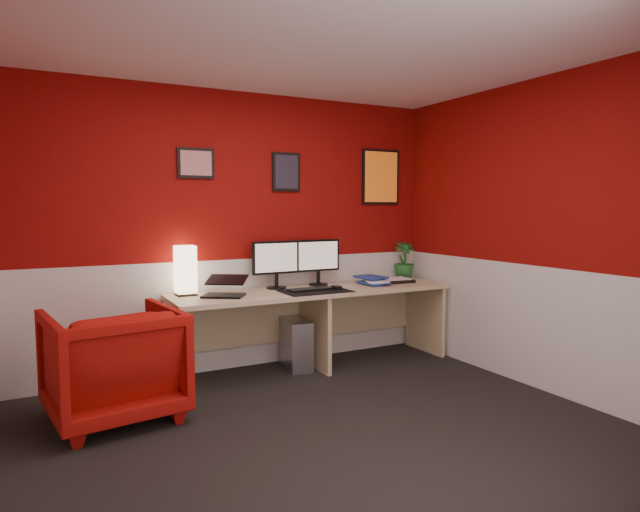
{
  "coord_description": "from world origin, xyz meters",
  "views": [
    {
      "loc": [
        -1.57,
        -2.94,
        1.47
      ],
      "look_at": [
        0.6,
        1.21,
        1.05
      ],
      "focal_mm": 30.41,
      "sensor_mm": 36.0,
      "label": 1
    }
  ],
  "objects": [
    {
      "name": "ground",
      "position": [
        0.0,
        0.0,
        0.0
      ],
      "size": [
        4.0,
        3.5,
        0.01
      ],
      "primitive_type": "cube",
      "color": "black",
      "rests_on": "ground"
    },
    {
      "name": "ceiling",
      "position": [
        0.0,
        0.0,
        2.5
      ],
      "size": [
        4.0,
        3.5,
        0.01
      ],
      "primitive_type": "cube",
      "color": "white",
      "rests_on": "ground"
    },
    {
      "name": "wall_back",
      "position": [
        0.0,
        1.75,
        1.25
      ],
      "size": [
        4.0,
        0.01,
        2.5
      ],
      "primitive_type": "cube",
      "color": "maroon",
      "rests_on": "ground"
    },
    {
      "name": "wall_front",
      "position": [
        0.0,
        -1.75,
        1.25
      ],
      "size": [
        4.0,
        0.01,
        2.5
      ],
      "primitive_type": "cube",
      "color": "maroon",
      "rests_on": "ground"
    },
    {
      "name": "wall_right",
      "position": [
        2.0,
        0.0,
        1.25
      ],
      "size": [
        0.01,
        3.5,
        2.5
      ],
      "primitive_type": "cube",
      "color": "maroon",
      "rests_on": "ground"
    },
    {
      "name": "wainscot_back",
      "position": [
        0.0,
        1.75,
        0.5
      ],
      "size": [
        4.0,
        0.01,
        1.0
      ],
      "primitive_type": "cube",
      "color": "silver",
      "rests_on": "ground"
    },
    {
      "name": "wainscot_front",
      "position": [
        0.0,
        -1.75,
        0.5
      ],
      "size": [
        4.0,
        0.01,
        1.0
      ],
      "primitive_type": "cube",
      "color": "silver",
      "rests_on": "ground"
    },
    {
      "name": "wainscot_right",
      "position": [
        2.0,
        0.0,
        0.5
      ],
      "size": [
        0.01,
        3.5,
        1.0
      ],
      "primitive_type": "cube",
      "color": "silver",
      "rests_on": "ground"
    },
    {
      "name": "desk",
      "position": [
        0.65,
        1.41,
        0.36
      ],
      "size": [
        2.6,
        0.65,
        0.73
      ],
      "primitive_type": "cube",
      "color": "#CBB782",
      "rests_on": "ground"
    },
    {
      "name": "shoji_lamp",
      "position": [
        -0.47,
        1.6,
        0.93
      ],
      "size": [
        0.16,
        0.16,
        0.4
      ],
      "primitive_type": "cube",
      "color": "#FFE5B2",
      "rests_on": "desk"
    },
    {
      "name": "laptop",
      "position": [
        -0.22,
        1.38,
        0.84
      ],
      "size": [
        0.4,
        0.37,
        0.22
      ],
      "primitive_type": "cube",
      "rotation": [
        0.0,
        0.0,
        -0.58
      ],
      "color": "black",
      "rests_on": "desk"
    },
    {
      "name": "monitor_left",
      "position": [
        0.35,
        1.59,
        1.02
      ],
      "size": [
        0.45,
        0.06,
        0.58
      ],
      "primitive_type": "cube",
      "color": "black",
      "rests_on": "desk"
    },
    {
      "name": "monitor_right",
      "position": [
        0.79,
        1.6,
        1.02
      ],
      "size": [
        0.45,
        0.06,
        0.58
      ],
      "primitive_type": "cube",
      "color": "black",
      "rests_on": "desk"
    },
    {
      "name": "desk_mat",
      "position": [
        0.59,
        1.27,
        0.73
      ],
      "size": [
        0.6,
        0.38,
        0.01
      ],
      "primitive_type": "cube",
      "color": "black",
      "rests_on": "desk"
    },
    {
      "name": "keyboard",
      "position": [
        0.57,
        1.32,
        0.74
      ],
      "size": [
        0.43,
        0.16,
        0.02
      ],
      "primitive_type": "cube",
      "rotation": [
        0.0,
        0.0,
        0.05
      ],
      "color": "black",
      "rests_on": "desk_mat"
    },
    {
      "name": "mouse",
      "position": [
        0.8,
        1.27,
        0.75
      ],
      "size": [
        0.06,
        0.1,
        0.03
      ],
      "primitive_type": "cube",
      "rotation": [
        0.0,
        0.0,
        0.0
      ],
      "color": "black",
      "rests_on": "desk_mat"
    },
    {
      "name": "book_bottom",
      "position": [
        1.17,
        1.38,
        0.74
      ],
      "size": [
        0.23,
        0.3,
        0.03
      ],
      "primitive_type": "imported",
      "rotation": [
        0.0,
        0.0,
        0.04
      ],
      "color": "#213B97",
      "rests_on": "desk"
    },
    {
      "name": "book_middle",
      "position": [
        1.19,
        1.4,
        0.77
      ],
      "size": [
        0.29,
        0.34,
        0.02
      ],
      "primitive_type": "imported",
      "rotation": [
        0.0,
        0.0,
        -0.34
      ],
      "color": "silver",
      "rests_on": "book_bottom"
    },
    {
      "name": "book_top",
      "position": [
        1.17,
        1.42,
        0.79
      ],
      "size": [
        0.25,
        0.32,
        0.03
      ],
      "primitive_type": "imported",
      "rotation": [
        0.0,
        0.0,
        0.13
      ],
      "color": "#213B97",
      "rests_on": "book_middle"
    },
    {
      "name": "zen_tray",
      "position": [
        1.54,
        1.43,
        0.74
      ],
      "size": [
        0.37,
        0.27,
        0.03
      ],
      "primitive_type": "cube",
      "rotation": [
        0.0,
        0.0,
        -0.07
      ],
      "color": "black",
      "rests_on": "desk"
    },
    {
      "name": "potted_plant",
      "position": [
        1.79,
        1.6,
        0.92
      ],
      "size": [
        0.26,
        0.26,
        0.38
      ],
      "primitive_type": "imported",
      "rotation": [
        0.0,
        0.0,
        -0.24
      ],
      "color": "#19591E",
      "rests_on": "desk"
    },
    {
      "name": "pc_tower",
      "position": [
        0.5,
        1.49,
        0.23
      ],
      "size": [
        0.26,
        0.47,
        0.45
      ],
      "primitive_type": "cube",
      "rotation": [
        0.0,
        0.0,
        -0.13
      ],
      "color": "#99999E",
      "rests_on": "ground"
    },
    {
      "name": "armchair",
      "position": [
        -1.14,
        0.98,
        0.39
      ],
      "size": [
        0.95,
        0.97,
        0.78
      ],
      "primitive_type": "imported",
      "rotation": [
        0.0,
        0.0,
        3.28
      ],
      "color": "#A7150E",
      "rests_on": "ground"
    },
    {
      "name": "art_left",
      "position": [
        -0.33,
        1.74,
        1.85
      ],
      "size": [
        0.32,
        0.02,
        0.26
      ],
      "primitive_type": "cube",
      "color": "red",
      "rests_on": "wall_back"
    },
    {
      "name": "art_center",
      "position": [
        0.52,
        1.74,
        1.8
      ],
      "size": [
        0.28,
        0.02,
        0.36
      ],
      "primitive_type": "cube",
      "color": "black",
      "rests_on": "wall_back"
    },
    {
      "name": "art_right",
      "position": [
        1.58,
        1.74,
        1.78
      ],
      "size": [
        0.44,
        0.02,
        0.56
      ],
      "primitive_type": "cube",
      "color": "orange",
      "rests_on": "wall_back"
    }
  ]
}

